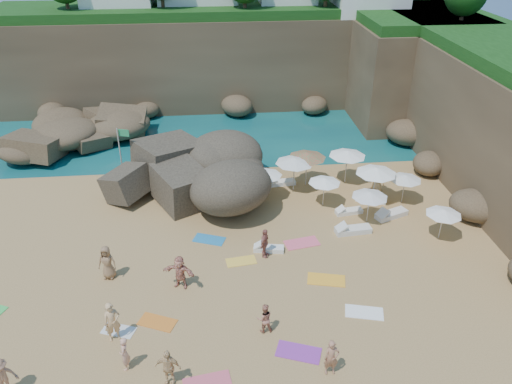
{
  "coord_description": "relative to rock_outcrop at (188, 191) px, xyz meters",
  "views": [
    {
      "loc": [
        -0.43,
        -21.81,
        16.18
      ],
      "look_at": [
        2.0,
        3.0,
        2.0
      ],
      "focal_mm": 35.0,
      "sensor_mm": 36.0,
      "label": 1
    }
  ],
  "objects": [
    {
      "name": "person_stand_5",
      "position": [
        0.77,
        -1.2,
        0.76
      ],
      "size": [
        1.44,
        1.02,
        1.53
      ],
      "primitive_type": "imported",
      "rotation": [
        0.0,
        0.0,
        0.48
      ],
      "color": "tan",
      "rests_on": "ground"
    },
    {
      "name": "towel_13",
      "position": [
        8.34,
        -12.27,
        0.02
      ],
      "size": [
        1.89,
        1.27,
        0.03
      ],
      "primitive_type": "cube",
      "rotation": [
        0.0,
        0.0,
        -0.25
      ],
      "color": "white",
      "rests_on": "ground"
    },
    {
      "name": "person_stand_2",
      "position": [
        -1.82,
        4.36,
        0.81
      ],
      "size": [
        1.01,
        1.07,
        1.61
      ],
      "primitive_type": "imported",
      "rotation": [
        0.0,
        0.0,
        2.29
      ],
      "color": "#F8B88D",
      "rests_on": "ground"
    },
    {
      "name": "parasol_1",
      "position": [
        6.96,
        -0.53,
        2.15
      ],
      "size": [
        2.48,
        2.48,
        2.35
      ],
      "color": "silver",
      "rests_on": "ground"
    },
    {
      "name": "parasol_5",
      "position": [
        2.99,
        0.47,
        1.82
      ],
      "size": [
        2.1,
        2.1,
        1.99
      ],
      "color": "silver",
      "rests_on": "ground"
    },
    {
      "name": "ground",
      "position": [
        2.13,
        -7.09,
        0.0
      ],
      "size": [
        120.0,
        120.0,
        0.0
      ],
      "primitive_type": "plane",
      "color": "tan",
      "rests_on": "ground"
    },
    {
      "name": "towel_10",
      "position": [
        7.11,
        -9.81,
        0.02
      ],
      "size": [
        2.04,
        1.34,
        0.03
      ],
      "primitive_type": "cube",
      "rotation": [
        0.0,
        0.0,
        -0.23
      ],
      "color": "#FFAB28",
      "rests_on": "ground"
    },
    {
      "name": "rock_outcrop",
      "position": [
        0.0,
        0.0,
        0.0
      ],
      "size": [
        10.01,
        8.52,
        3.43
      ],
      "primitive_type": null,
      "rotation": [
        0.0,
        0.0,
        0.27
      ],
      "color": "brown",
      "rests_on": "ground"
    },
    {
      "name": "towel_2",
      "position": [
        -1.1,
        -11.97,
        0.01
      ],
      "size": [
        1.86,
        1.44,
        0.03
      ],
      "primitive_type": "cube",
      "rotation": [
        0.0,
        0.0,
        -0.41
      ],
      "color": "orange",
      "rests_on": "ground"
    },
    {
      "name": "parasol_0",
      "position": [
        5.0,
        -1.44,
        1.81
      ],
      "size": [
        2.09,
        2.09,
        1.97
      ],
      "color": "silver",
      "rests_on": "ground"
    },
    {
      "name": "towel_1",
      "position": [
        1.09,
        -15.54,
        0.02
      ],
      "size": [
        1.99,
        1.21,
        0.03
      ],
      "primitive_type": "cube",
      "rotation": [
        0.0,
        0.0,
        0.16
      ],
      "color": "#DB5567",
      "rests_on": "ground"
    },
    {
      "name": "parasol_6",
      "position": [
        7.9,
        0.12,
        2.19
      ],
      "size": [
        2.52,
        2.52,
        2.38
      ],
      "color": "silver",
      "rests_on": "ground"
    },
    {
      "name": "flag_pole",
      "position": [
        -4.09,
        1.19,
        2.63
      ],
      "size": [
        0.79,
        0.27,
        4.12
      ],
      "color": "silver",
      "rests_on": "ground"
    },
    {
      "name": "lounger_5",
      "position": [
        9.56,
        -5.81,
        0.16
      ],
      "size": [
        2.12,
        0.88,
        0.32
      ],
      "primitive_type": "cube",
      "rotation": [
        0.0,
        0.0,
        0.09
      ],
      "color": "silver",
      "rests_on": "ground"
    },
    {
      "name": "rock_promontory",
      "position": [
        -8.87,
        8.91,
        0.0
      ],
      "size": [
        12.0,
        7.0,
        2.0
      ],
      "primitive_type": null,
      "color": "brown",
      "rests_on": "ground"
    },
    {
      "name": "towel_8",
      "position": [
        1.32,
        -5.73,
        0.02
      ],
      "size": [
        1.94,
        1.44,
        0.03
      ],
      "primitive_type": "cube",
      "rotation": [
        0.0,
        0.0,
        -0.37
      ],
      "color": "#217AB4",
      "rests_on": "ground"
    },
    {
      "name": "lounger_4",
      "position": [
        11.63,
        -2.45,
        0.14
      ],
      "size": [
        1.96,
        1.24,
        0.29
      ],
      "primitive_type": "cube",
      "rotation": [
        0.0,
        0.0,
        -0.36
      ],
      "color": "white",
      "rests_on": "ground"
    },
    {
      "name": "lounger_1",
      "position": [
        6.28,
        0.28,
        0.14
      ],
      "size": [
        1.9,
        0.79,
        0.29
      ],
      "primitive_type": "cube",
      "rotation": [
        0.0,
        0.0,
        0.1
      ],
      "color": "white",
      "rests_on": "ground"
    },
    {
      "name": "parasol_7",
      "position": [
        10.63,
        0.24,
        2.13
      ],
      "size": [
        2.46,
        2.46,
        2.32
      ],
      "color": "silver",
      "rests_on": "ground"
    },
    {
      "name": "parasol_11",
      "position": [
        14.23,
        -6.81,
        1.71
      ],
      "size": [
        1.97,
        1.97,
        1.86
      ],
      "color": "silver",
      "rests_on": "ground"
    },
    {
      "name": "parasol_8",
      "position": [
        11.71,
        -2.49,
        2.2
      ],
      "size": [
        2.53,
        2.53,
        2.39
      ],
      "color": "silver",
      "rests_on": "ground"
    },
    {
      "name": "person_stand_1",
      "position": [
        3.63,
        -12.94,
        0.73
      ],
      "size": [
        0.74,
        0.59,
        1.47
      ],
      "primitive_type": "imported",
      "rotation": [
        0.0,
        0.0,
        3.2
      ],
      "color": "#B37259",
      "rests_on": "ground"
    },
    {
      "name": "lounger_0",
      "position": [
        9.86,
        -3.75,
        0.13
      ],
      "size": [
        1.71,
        0.78,
        0.26
      ],
      "primitive_type": "cube",
      "rotation": [
        0.0,
        0.0,
        0.14
      ],
      "color": "white",
      "rests_on": "ground"
    },
    {
      "name": "towel_4",
      "position": [
        2.97,
        -7.89,
        0.01
      ],
      "size": [
        1.66,
        0.99,
        0.03
      ],
      "primitive_type": "cube",
      "rotation": [
        0.0,
        0.0,
        0.13
      ],
      "color": "yellow",
      "rests_on": "ground"
    },
    {
      "name": "marina_masts",
      "position": [
        -14.37,
        22.91,
        3.0
      ],
      "size": [
        3.1,
        0.1,
        6.0
      ],
      "color": "white",
      "rests_on": "ground"
    },
    {
      "name": "person_stand_3",
      "position": [
        4.25,
        -7.55,
        0.85
      ],
      "size": [
        0.82,
        1.07,
        1.69
      ],
      "primitive_type": "imported",
      "rotation": [
        0.0,
        0.0,
        1.1
      ],
      "color": "#A15D50",
      "rests_on": "ground"
    },
    {
      "name": "person_lie_1",
      "position": [
        -0.37,
        -15.37,
        0.21
      ],
      "size": [
        1.31,
        1.88,
        0.42
      ],
      "primitive_type": "imported",
      "rotation": [
        0.0,
        0.0,
        -0.19
      ],
      "color": "#DEB67E",
      "rests_on": "ground"
    },
    {
      "name": "cliff_right",
      "position": [
        21.13,
        0.91,
        4.0
      ],
      "size": [
        8.0,
        30.0,
        8.0
      ],
      "primitive_type": "cube",
      "color": "brown",
      "rests_on": "ground"
    },
    {
      "name": "parasol_2",
      "position": [
        8.49,
        -2.61,
        1.73
      ],
      "size": [
        1.99,
        1.99,
        1.88
      ],
      "color": "silver",
      "rests_on": "ground"
    },
    {
      "name": "parasol_9",
      "position": [
        10.68,
        -4.73,
        1.83
      ],
      "size": [
        2.11,
        2.11,
        1.99
      ],
      "color": "silver",
      "rests_on": "ground"
    },
    {
      "name": "towel_6",
      "position": [
        4.92,
        -14.31,
        0.02
      ],
      "size": [
        2.06,
        1.52,
        0.03
      ],
      "primitive_type": "cube",
      "rotation": [
        0.0,
        0.0,
        -0.36
      ],
      "color": "purple",
      "rests_on": "ground"
    },
    {
      "name": "towel_5",
      "position": [
        -2.77,
        -12.32,
        0.01
      ],
      "size": [
        1.61,
        1.18,
        0.03
      ],
      "primitive_type": "cube",
      "rotation": [
        0.0,
        0.0,
        -0.35
      ],
      "color": "silver",
      "rests_on": "ground"
    },
    {
      "name": "parasol_4",
      "position": [
        13.55,
        -2.73,
        1.75
      ],
      "size": [
        2.01,
        2.01,
        1.9
      ],
      "color": "silver",
      "rests_on": "ground"
    },
    {
      "name": "person_lie_2",
      "position": [
        -3.72,
        -8.54,
        0.24
      ],
      "size": [
        1.18,
        1.94,
        0.49
      ],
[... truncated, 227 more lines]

